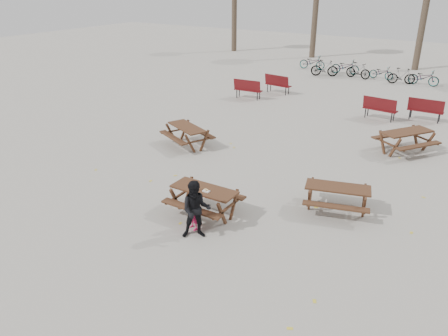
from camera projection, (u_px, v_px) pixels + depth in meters
The scene contains 13 objects.
ground at pixel (205, 214), 11.92m from camera, with size 80.00×80.00×0.00m, color gray.
main_picnic_table at pixel (204, 195), 11.68m from camera, with size 1.80×1.45×0.78m.
food_tray at pixel (206, 191), 11.43m from camera, with size 0.18×0.11×0.04m, color white.
bread_roll at pixel (206, 190), 11.41m from camera, with size 0.14×0.06×0.05m, color tan.
soda_bottle at pixel (197, 188), 11.48m from camera, with size 0.07×0.07×0.17m.
child at pixel (193, 210), 11.02m from camera, with size 0.39×0.25×1.06m, color #CF194E.
adult at pixel (196, 210), 10.59m from camera, with size 0.73×0.57×1.51m, color black.
picnic_table_east at pixel (337, 199), 11.93m from camera, with size 1.73×1.39×0.74m, color #352213, non-canonical shape.
picnic_table_north at pixel (187, 136), 16.57m from camera, with size 1.81×1.46×0.78m, color #352213, non-canonical shape.
picnic_table_far at pixel (405, 142), 15.95m from camera, with size 1.90×1.53×0.82m, color #352213, non-canonical shape.
park_bench_row at pixel (327, 96), 21.55m from camera, with size 10.19×2.65×1.03m.
bicycle_row at pixel (359, 70), 27.96m from camera, with size 9.28×2.65×1.04m.
fallen_leaves at pixel (263, 184), 13.62m from camera, with size 11.00×11.00×0.01m, color gold, non-canonical shape.
Camera 1 is at (5.97, -8.54, 5.95)m, focal length 35.00 mm.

